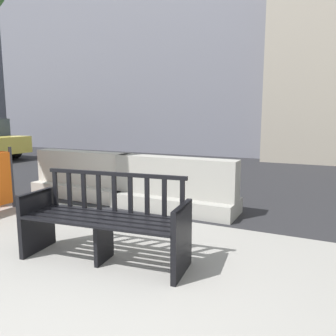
% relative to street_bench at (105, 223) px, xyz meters
% --- Properties ---
extents(street_asphalt, '(120.00, 12.00, 0.01)m').
position_rel_street_bench_xyz_m(street_asphalt, '(0.40, 7.53, -0.39)').
color(street_asphalt, black).
rests_on(street_asphalt, ground).
extents(street_bench, '(1.74, 0.70, 0.88)m').
position_rel_street_bench_xyz_m(street_bench, '(0.00, 0.00, 0.00)').
color(street_bench, black).
rests_on(street_bench, ground).
extents(jersey_barrier_centre, '(2.01, 0.72, 0.84)m').
position_rel_street_bench_xyz_m(jersey_barrier_centre, '(-0.13, 1.98, -0.06)').
color(jersey_barrier_centre, gray).
rests_on(jersey_barrier_centre, ground).
extents(jersey_barrier_left, '(2.02, 0.74, 0.84)m').
position_rel_street_bench_xyz_m(jersey_barrier_left, '(-2.00, 2.08, -0.06)').
color(jersey_barrier_left, '#ADA89E').
rests_on(jersey_barrier_left, ground).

